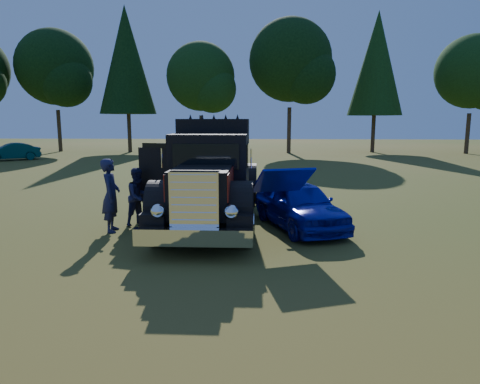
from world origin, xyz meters
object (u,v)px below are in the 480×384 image
diamond_t_truck (211,181)px  distant_teal_car (12,152)px  spectator_near (111,195)px  spectator_far (139,197)px  hotrod_coupe (299,204)px

diamond_t_truck → distant_teal_car: diamond_t_truck is taller
distant_teal_car → spectator_near: bearing=-1.8°
diamond_t_truck → spectator_far: bearing=-177.4°
diamond_t_truck → spectator_far: diamond_t_truck is taller
spectator_near → diamond_t_truck: bearing=-81.0°
diamond_t_truck → distant_teal_car: 25.99m
hotrod_coupe → distant_teal_car: bearing=135.3°
spectator_far → hotrod_coupe: bearing=-54.5°
distant_teal_car → diamond_t_truck: bearing=3.9°
diamond_t_truck → distant_teal_car: size_ratio=1.83×
hotrod_coupe → diamond_t_truck: bearing=174.7°
hotrod_coupe → spectator_far: hotrod_coupe is taller
hotrod_coupe → spectator_near: bearing=-172.9°
diamond_t_truck → spectator_near: diamond_t_truck is taller
spectator_near → spectator_far: 0.94m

